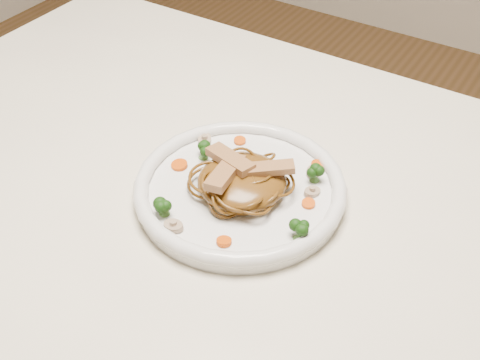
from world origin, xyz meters
The scene contains 19 objects.
table centered at (0.00, 0.00, 0.65)m, with size 1.20×0.80×0.75m.
plate centered at (0.02, 0.00, 0.76)m, with size 0.27×0.27×0.02m, color white.
noodle_mound centered at (0.02, -0.01, 0.78)m, with size 0.11×0.11×0.04m, color brown.
chicken_a centered at (0.05, 0.01, 0.80)m, with size 0.06×0.02×0.01m, color tan.
chicken_b centered at (0.00, 0.00, 0.80)m, with size 0.07×0.02×0.01m, color tan.
chicken_c centered at (0.01, -0.03, 0.80)m, with size 0.08×0.02×0.01m, color tan.
broccoli_0 centered at (0.09, 0.06, 0.78)m, with size 0.03×0.03×0.03m, color #1B440E, non-canonical shape.
broccoli_1 centered at (-0.06, 0.02, 0.78)m, with size 0.03×0.03×0.03m, color #1B440E, non-canonical shape.
broccoli_2 centered at (-0.04, -0.09, 0.78)m, with size 0.02×0.02×0.03m, color #1B440E, non-canonical shape.
broccoli_3 centered at (0.12, -0.04, 0.78)m, with size 0.03×0.03×0.03m, color #1B440E, non-canonical shape.
carrot_0 centered at (0.08, 0.09, 0.77)m, with size 0.02×0.02×0.01m, color #E25A08.
carrot_1 centered at (-0.08, -0.01, 0.77)m, with size 0.02×0.02×0.01m, color #E25A08.
carrot_2 centered at (0.11, 0.01, 0.77)m, with size 0.02×0.02×0.01m, color #E25A08.
carrot_3 centered at (-0.04, 0.08, 0.77)m, with size 0.02×0.02×0.01m, color #E25A08.
carrot_4 centered at (0.05, -0.10, 0.77)m, with size 0.02×0.02×0.01m, color #E25A08.
mushroom_0 centered at (-0.01, -0.11, 0.77)m, with size 0.03×0.03×0.01m, color #CAB297.
mushroom_1 centered at (0.10, 0.04, 0.77)m, with size 0.02×0.02×0.01m, color #CAB297.
mushroom_2 centered at (-0.08, 0.05, 0.77)m, with size 0.03×0.03×0.01m, color #CAB297.
mushroom_3 centered at (0.08, 0.07, 0.77)m, with size 0.03×0.03×0.01m, color #CAB297.
Camera 1 is at (0.34, -0.51, 1.30)m, focal length 46.00 mm.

